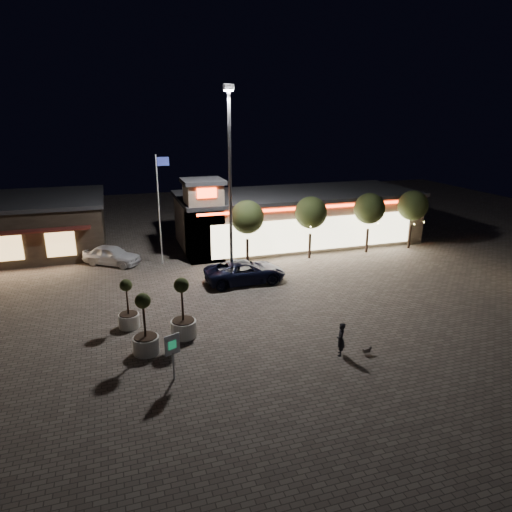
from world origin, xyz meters
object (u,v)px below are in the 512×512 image
object	(u,v)px
pickup_truck	(245,272)
planter_left	(128,313)
pedestrian	(341,339)
planter_mid	(145,335)
white_sedan	(112,255)
valet_sign	(172,348)

from	to	relation	value
pickup_truck	planter_left	bearing A→B (deg)	119.81
pedestrian	planter_mid	xyz separation A→B (m)	(-8.54, 2.94, 0.13)
pickup_truck	white_sedan	xyz separation A→B (m)	(-8.33, 6.53, -0.01)
pedestrian	planter_left	bearing A→B (deg)	-96.83
planter_left	planter_mid	bearing A→B (deg)	-78.38
pedestrian	planter_left	world-z (taller)	planter_left
white_sedan	valet_sign	distance (m)	16.83
white_sedan	pedestrian	bearing A→B (deg)	-114.79
planter_mid	pickup_truck	bearing A→B (deg)	46.83
pedestrian	planter_left	size ratio (longest dim) A/B	0.60
white_sedan	planter_mid	distance (m)	14.11
white_sedan	pedestrian	size ratio (longest dim) A/B	2.68
pedestrian	planter_mid	bearing A→B (deg)	-82.74
pickup_truck	white_sedan	bearing A→B (deg)	51.39
white_sedan	valet_sign	world-z (taller)	valet_sign
planter_mid	pedestrian	bearing A→B (deg)	-18.98
planter_left	planter_mid	distance (m)	3.09
pedestrian	planter_left	distance (m)	10.94
white_sedan	valet_sign	xyz separation A→B (m)	(2.18, -16.67, 0.73)
white_sedan	pickup_truck	bearing A→B (deg)	-92.91
white_sedan	valet_sign	bearing A→B (deg)	-137.35
planter_left	pedestrian	bearing A→B (deg)	-33.06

